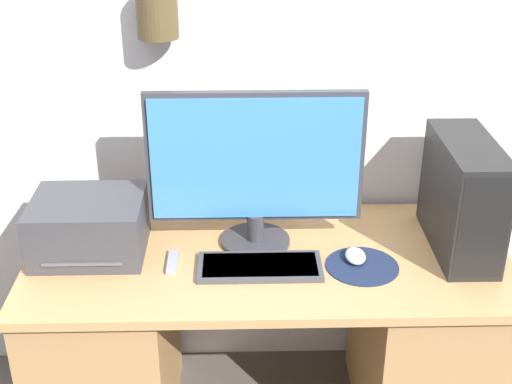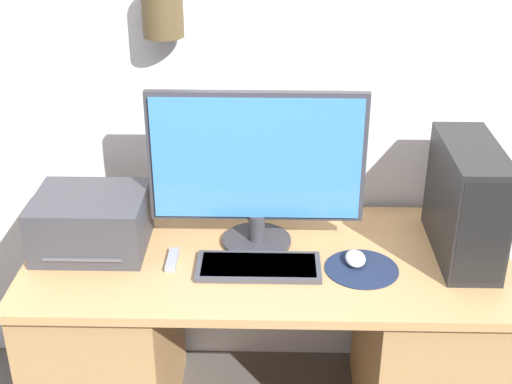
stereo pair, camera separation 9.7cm
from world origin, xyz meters
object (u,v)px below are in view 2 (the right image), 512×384
object	(u,v)px
monitor	(257,165)
computer_tower	(466,201)
keyboard	(259,267)
remote_control	(172,260)
mouse	(355,258)
printer	(91,222)

from	to	relation	value
monitor	computer_tower	xyz separation A→B (m)	(0.67, -0.05, -0.10)
keyboard	remote_control	bearing A→B (deg)	172.31
monitor	keyboard	bearing A→B (deg)	-86.51
remote_control	mouse	bearing A→B (deg)	0.22
computer_tower	printer	bearing A→B (deg)	179.85
mouse	keyboard	bearing A→B (deg)	-172.64
keyboard	printer	size ratio (longest dim) A/B	1.10
printer	remote_control	world-z (taller)	printer
monitor	keyboard	distance (m)	0.32
keyboard	mouse	distance (m)	0.31
computer_tower	remote_control	size ratio (longest dim) A/B	3.35
remote_control	monitor	bearing A→B (deg)	25.93
mouse	computer_tower	xyz separation A→B (m)	(0.35, 0.08, 0.17)
printer	remote_control	xyz separation A→B (m)	(0.28, -0.09, -0.09)
printer	remote_control	distance (m)	0.30
computer_tower	remote_control	world-z (taller)	computer_tower
mouse	remote_control	xyz separation A→B (m)	(-0.59, -0.00, -0.01)
monitor	printer	size ratio (longest dim) A/B	1.95
remote_control	computer_tower	bearing A→B (deg)	5.17
mouse	computer_tower	world-z (taller)	computer_tower
computer_tower	printer	distance (m)	1.22
keyboard	printer	bearing A→B (deg)	167.20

